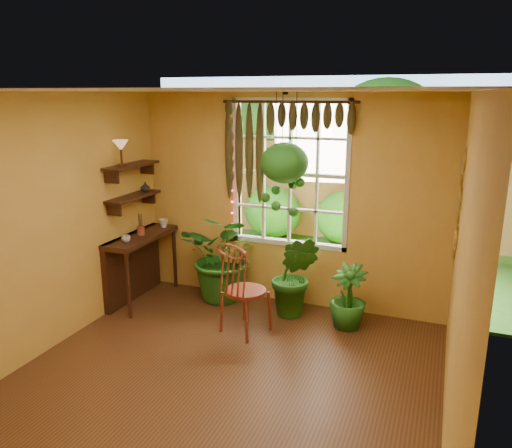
{
  "coord_description": "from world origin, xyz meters",
  "views": [
    {
      "loc": [
        1.86,
        -3.65,
        2.68
      ],
      "look_at": [
        -0.02,
        1.15,
        1.33
      ],
      "focal_mm": 35.0,
      "sensor_mm": 36.0,
      "label": 1
    }
  ],
  "objects_px": {
    "windsor_chair": "(243,303)",
    "potted_plant_left": "(225,256)",
    "hanging_basket": "(284,167)",
    "potted_plant_mid": "(295,276)",
    "counter_ledge": "(135,259)"
  },
  "relations": [
    {
      "from": "counter_ledge",
      "to": "windsor_chair",
      "type": "relative_size",
      "value": 0.95
    },
    {
      "from": "windsor_chair",
      "to": "hanging_basket",
      "type": "relative_size",
      "value": 0.86
    },
    {
      "from": "potted_plant_mid",
      "to": "windsor_chair",
      "type": "bearing_deg",
      "value": -123.18
    },
    {
      "from": "windsor_chair",
      "to": "potted_plant_left",
      "type": "height_order",
      "value": "windsor_chair"
    },
    {
      "from": "counter_ledge",
      "to": "potted_plant_mid",
      "type": "bearing_deg",
      "value": 6.59
    },
    {
      "from": "potted_plant_left",
      "to": "potted_plant_mid",
      "type": "distance_m",
      "value": 1.02
    },
    {
      "from": "hanging_basket",
      "to": "potted_plant_mid",
      "type": "bearing_deg",
      "value": -38.01
    },
    {
      "from": "windsor_chair",
      "to": "potted_plant_left",
      "type": "bearing_deg",
      "value": 147.29
    },
    {
      "from": "counter_ledge",
      "to": "potted_plant_mid",
      "type": "xyz_separation_m",
      "value": [
        2.13,
        0.25,
        -0.03
      ]
    },
    {
      "from": "windsor_chair",
      "to": "potted_plant_left",
      "type": "distance_m",
      "value": 1.02
    },
    {
      "from": "windsor_chair",
      "to": "hanging_basket",
      "type": "bearing_deg",
      "value": 96.06
    },
    {
      "from": "counter_ledge",
      "to": "potted_plant_mid",
      "type": "distance_m",
      "value": 2.14
    },
    {
      "from": "windsor_chair",
      "to": "hanging_basket",
      "type": "xyz_separation_m",
      "value": [
        0.21,
        0.79,
        1.46
      ]
    },
    {
      "from": "potted_plant_left",
      "to": "hanging_basket",
      "type": "distance_m",
      "value": 1.46
    },
    {
      "from": "counter_ledge",
      "to": "windsor_chair",
      "type": "height_order",
      "value": "windsor_chair"
    }
  ]
}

